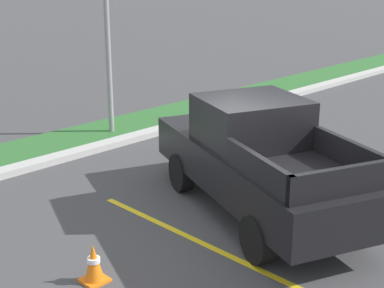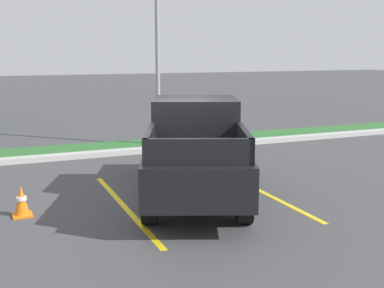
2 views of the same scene
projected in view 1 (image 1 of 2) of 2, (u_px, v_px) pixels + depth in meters
The scene contains 7 objects.
ground_plane at pixel (236, 222), 10.04m from camera, with size 120.00×120.00×0.00m, color #424244.
parking_line_near at pixel (197, 241), 9.36m from camera, with size 0.12×4.80×0.01m, color yellow.
parking_line_far at pixel (305, 190), 11.45m from camera, with size 0.12×4.80×0.01m, color yellow.
curb_strip at pixel (75, 153), 13.38m from camera, with size 56.00×0.40×0.15m, color #B2B2AD.
grass_median at pixel (50, 145), 14.13m from camera, with size 56.00×1.80×0.06m, color #2D662D.
pickup_truck_main at pixel (257, 159), 10.13m from camera, with size 3.70×5.54×2.10m.
traffic_cone at pixel (94, 263), 8.10m from camera, with size 0.36×0.36×0.60m.
Camera 1 is at (-7.00, -5.90, 4.43)m, focal length 52.99 mm.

